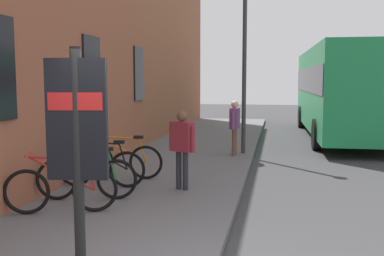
{
  "coord_description": "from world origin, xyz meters",
  "views": [
    {
      "loc": [
        -4.1,
        -0.66,
        2.23
      ],
      "look_at": [
        4.04,
        0.9,
        1.33
      ],
      "focal_mm": 42.12,
      "sensor_mm": 36.0,
      "label": 1
    }
  ],
  "objects_px": {
    "bicycle_mid_rack": "(101,167)",
    "transit_info_sign": "(77,136)",
    "pedestrian_crossing_street": "(182,142)",
    "street_lamp": "(244,51)",
    "city_bus": "(341,87)",
    "bicycle_beside_lamp": "(87,178)",
    "bicycle_nearest_sign": "(122,161)",
    "pedestrian_near_bus": "(235,122)",
    "bicycle_leaning_wall": "(62,189)"
  },
  "relations": [
    {
      "from": "bicycle_mid_rack",
      "to": "bicycle_leaning_wall",
      "type": "bearing_deg",
      "value": -178.27
    },
    {
      "from": "transit_info_sign",
      "to": "bicycle_beside_lamp",
      "type": "bearing_deg",
      "value": 23.04
    },
    {
      "from": "pedestrian_crossing_street",
      "to": "street_lamp",
      "type": "bearing_deg",
      "value": -10.25
    },
    {
      "from": "bicycle_nearest_sign",
      "to": "pedestrian_near_bus",
      "type": "distance_m",
      "value": 4.03
    },
    {
      "from": "bicycle_mid_rack",
      "to": "pedestrian_near_bus",
      "type": "relative_size",
      "value": 1.16
    },
    {
      "from": "transit_info_sign",
      "to": "bicycle_nearest_sign",
      "type": "bearing_deg",
      "value": 15.64
    },
    {
      "from": "bicycle_mid_rack",
      "to": "bicycle_nearest_sign",
      "type": "height_order",
      "value": "same"
    },
    {
      "from": "bicycle_leaning_wall",
      "to": "street_lamp",
      "type": "bearing_deg",
      "value": -20.23
    },
    {
      "from": "bicycle_beside_lamp",
      "to": "bicycle_leaning_wall",
      "type": "bearing_deg",
      "value": 175.7
    },
    {
      "from": "transit_info_sign",
      "to": "pedestrian_near_bus",
      "type": "height_order",
      "value": "transit_info_sign"
    },
    {
      "from": "city_bus",
      "to": "bicycle_nearest_sign",
      "type": "bearing_deg",
      "value": 148.17
    },
    {
      "from": "bicycle_mid_rack",
      "to": "city_bus",
      "type": "bearing_deg",
      "value": -30.36
    },
    {
      "from": "pedestrian_near_bus",
      "to": "bicycle_leaning_wall",
      "type": "bearing_deg",
      "value": 160.09
    },
    {
      "from": "street_lamp",
      "to": "bicycle_beside_lamp",
      "type": "bearing_deg",
      "value": 157.61
    },
    {
      "from": "bicycle_beside_lamp",
      "to": "pedestrian_crossing_street",
      "type": "bearing_deg",
      "value": -55.04
    },
    {
      "from": "bicycle_beside_lamp",
      "to": "pedestrian_crossing_street",
      "type": "distance_m",
      "value": 1.89
    },
    {
      "from": "bicycle_nearest_sign",
      "to": "pedestrian_near_bus",
      "type": "relative_size",
      "value": 1.16
    },
    {
      "from": "bicycle_nearest_sign",
      "to": "bicycle_mid_rack",
      "type": "bearing_deg",
      "value": 169.62
    },
    {
      "from": "bicycle_leaning_wall",
      "to": "street_lamp",
      "type": "xyz_separation_m",
      "value": [
        6.43,
        -2.37,
        2.5
      ]
    },
    {
      "from": "transit_info_sign",
      "to": "city_bus",
      "type": "xyz_separation_m",
      "value": [
        14.19,
        -4.12,
        0.2
      ]
    },
    {
      "from": "city_bus",
      "to": "street_lamp",
      "type": "relative_size",
      "value": 2.18
    },
    {
      "from": "city_bus",
      "to": "bicycle_leaning_wall",
      "type": "bearing_deg",
      "value": 153.82
    },
    {
      "from": "city_bus",
      "to": "pedestrian_crossing_street",
      "type": "bearing_deg",
      "value": 156.89
    },
    {
      "from": "bicycle_leaning_wall",
      "to": "city_bus",
      "type": "xyz_separation_m",
      "value": [
        11.53,
        -5.67,
        1.41
      ]
    },
    {
      "from": "transit_info_sign",
      "to": "pedestrian_near_bus",
      "type": "bearing_deg",
      "value": -4.06
    },
    {
      "from": "bicycle_mid_rack",
      "to": "pedestrian_near_bus",
      "type": "bearing_deg",
      "value": -27.8
    },
    {
      "from": "pedestrian_near_bus",
      "to": "bicycle_beside_lamp",
      "type": "bearing_deg",
      "value": 157.78
    },
    {
      "from": "street_lamp",
      "to": "pedestrian_crossing_street",
      "type": "bearing_deg",
      "value": 169.75
    },
    {
      "from": "bicycle_beside_lamp",
      "to": "street_lamp",
      "type": "bearing_deg",
      "value": -22.39
    },
    {
      "from": "city_bus",
      "to": "pedestrian_crossing_street",
      "type": "relative_size",
      "value": 6.95
    },
    {
      "from": "city_bus",
      "to": "pedestrian_crossing_street",
      "type": "xyz_separation_m",
      "value": [
        -9.67,
        4.13,
        -0.87
      ]
    },
    {
      "from": "bicycle_beside_lamp",
      "to": "transit_info_sign",
      "type": "relative_size",
      "value": 0.72
    },
    {
      "from": "bicycle_nearest_sign",
      "to": "street_lamp",
      "type": "xyz_separation_m",
      "value": [
        3.89,
        -2.28,
        2.5
      ]
    },
    {
      "from": "city_bus",
      "to": "bicycle_beside_lamp",
      "type": "bearing_deg",
      "value": 152.35
    },
    {
      "from": "bicycle_beside_lamp",
      "to": "bicycle_nearest_sign",
      "type": "bearing_deg",
      "value": -0.9
    },
    {
      "from": "bicycle_mid_rack",
      "to": "bicycle_nearest_sign",
      "type": "bearing_deg",
      "value": -10.38
    },
    {
      "from": "bicycle_mid_rack",
      "to": "transit_info_sign",
      "type": "xyz_separation_m",
      "value": [
        -4.42,
        -1.6,
        1.21
      ]
    },
    {
      "from": "bicycle_beside_lamp",
      "to": "bicycle_mid_rack",
      "type": "height_order",
      "value": "same"
    },
    {
      "from": "bicycle_mid_rack",
      "to": "city_bus",
      "type": "height_order",
      "value": "city_bus"
    },
    {
      "from": "bicycle_beside_lamp",
      "to": "city_bus",
      "type": "height_order",
      "value": "city_bus"
    },
    {
      "from": "pedestrian_near_bus",
      "to": "city_bus",
      "type": "bearing_deg",
      "value": -32.2
    },
    {
      "from": "bicycle_mid_rack",
      "to": "pedestrian_crossing_street",
      "type": "distance_m",
      "value": 1.69
    },
    {
      "from": "bicycle_nearest_sign",
      "to": "pedestrian_near_bus",
      "type": "bearing_deg",
      "value": -31.21
    },
    {
      "from": "bicycle_beside_lamp",
      "to": "bicycle_mid_rack",
      "type": "xyz_separation_m",
      "value": [
        0.94,
        0.12,
        0.0
      ]
    },
    {
      "from": "bicycle_beside_lamp",
      "to": "street_lamp",
      "type": "xyz_separation_m",
      "value": [
        5.6,
        -2.31,
        2.5
      ]
    },
    {
      "from": "bicycle_beside_lamp",
      "to": "bicycle_nearest_sign",
      "type": "relative_size",
      "value": 0.98
    },
    {
      "from": "bicycle_leaning_wall",
      "to": "bicycle_beside_lamp",
      "type": "bearing_deg",
      "value": -4.3
    },
    {
      "from": "bicycle_beside_lamp",
      "to": "transit_info_sign",
      "type": "xyz_separation_m",
      "value": [
        -3.49,
        -1.48,
        1.21
      ]
    },
    {
      "from": "bicycle_beside_lamp",
      "to": "bicycle_nearest_sign",
      "type": "height_order",
      "value": "same"
    },
    {
      "from": "pedestrian_crossing_street",
      "to": "street_lamp",
      "type": "distance_m",
      "value": 5.04
    }
  ]
}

